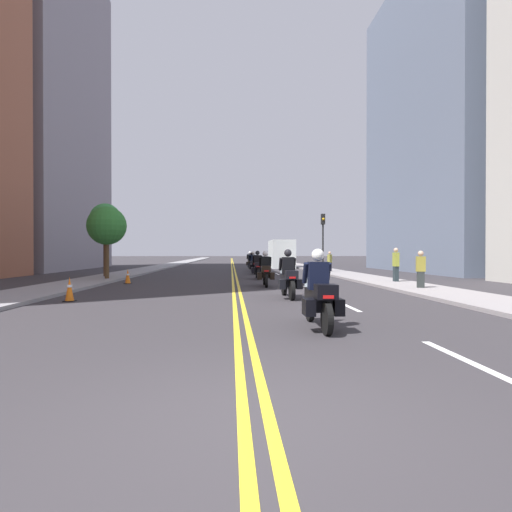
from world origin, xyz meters
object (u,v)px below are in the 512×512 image
object	(u,v)px
motorcycle_2	(265,272)
pedestrian_2	(421,270)
motorcycle_1	(288,279)
traffic_cone_1	(128,276)
street_tree_0	(105,219)
street_tree_1	(107,226)
motorcycle_0	(319,296)
motorcycle_3	(258,268)
parked_truck	(281,255)
motorcycle_5	(252,263)
pedestrian_1	(330,262)
motorcycle_4	(254,265)
traffic_cone_0	(70,289)
traffic_light_near	(323,232)
motorcycle_6	(250,262)
pedestrian_0	(396,265)

from	to	relation	value
motorcycle_2	pedestrian_2	distance (m)	6.63
motorcycle_1	pedestrian_2	size ratio (longest dim) A/B	1.39
traffic_cone_1	street_tree_0	bearing A→B (deg)	117.61
motorcycle_2	street_tree_1	size ratio (longest dim) A/B	0.53
motorcycle_0	pedestrian_2	distance (m)	10.01
motorcycle_3	parked_truck	xyz separation A→B (m)	(3.54, 17.79, 0.61)
motorcycle_3	motorcycle_5	xyz separation A→B (m)	(0.22, 10.80, -0.02)
pedestrian_1	motorcycle_4	bearing A→B (deg)	-29.96
traffic_cone_0	traffic_light_near	bearing A→B (deg)	55.01
motorcycle_4	motorcycle_6	distance (m)	9.94
pedestrian_1	parked_truck	world-z (taller)	parked_truck
motorcycle_0	motorcycle_4	xyz separation A→B (m)	(-0.13, 21.45, 0.01)
motorcycle_0	pedestrian_1	world-z (taller)	pedestrian_1
motorcycle_0	parked_truck	size ratio (longest dim) A/B	0.35
motorcycle_3	motorcycle_2	bearing A→B (deg)	-89.02
motorcycle_2	street_tree_0	bearing A→B (deg)	144.71
traffic_light_near	parked_truck	bearing A→B (deg)	98.92
motorcycle_1	street_tree_0	xyz separation A→B (m)	(-9.61, 11.74, 2.91)
motorcycle_4	motorcycle_6	bearing A→B (deg)	85.62
traffic_cone_1	motorcycle_5	bearing A→B (deg)	64.01
motorcycle_2	parked_truck	xyz separation A→B (m)	(3.54, 23.23, 0.60)
motorcycle_6	motorcycle_2	bearing A→B (deg)	-93.21
pedestrian_2	traffic_cone_1	bearing A→B (deg)	177.72
traffic_light_near	pedestrian_0	bearing A→B (deg)	-83.14
motorcycle_4	traffic_cone_1	size ratio (longest dim) A/B	2.96
pedestrian_1	street_tree_1	distance (m)	16.77
traffic_cone_1	pedestrian_0	size ratio (longest dim) A/B	0.41
motorcycle_1	motorcycle_5	xyz separation A→B (m)	(-0.16, 21.12, -0.02)
motorcycle_6	pedestrian_2	distance (m)	24.06
motorcycle_1	motorcycle_2	bearing A→B (deg)	92.79
motorcycle_4	motorcycle_0	bearing A→B (deg)	-93.00
pedestrian_2	street_tree_0	world-z (taller)	street_tree_0
motorcycle_0	motorcycle_2	distance (m)	10.55
motorcycle_2	traffic_light_near	bearing A→B (deg)	66.85
motorcycle_2	traffic_light_near	distance (m)	13.13
pedestrian_0	pedestrian_1	size ratio (longest dim) A/B	1.09
motorcycle_0	traffic_cone_0	distance (m)	8.60
traffic_cone_1	parked_truck	distance (m)	23.57
motorcycle_3	pedestrian_1	xyz separation A→B (m)	(6.06, 7.16, 0.18)
pedestrian_2	traffic_cone_0	bearing A→B (deg)	-150.03
motorcycle_6	traffic_cone_0	bearing A→B (deg)	-107.33
motorcycle_6	traffic_light_near	world-z (taller)	traffic_light_near
motorcycle_0	pedestrian_0	xyz separation A→B (m)	(6.40, 11.72, 0.26)
traffic_cone_0	pedestrian_1	bearing A→B (deg)	54.73
motorcycle_2	pedestrian_1	size ratio (longest dim) A/B	1.33
traffic_cone_0	pedestrian_2	xyz separation A→B (m)	(12.84, 2.94, 0.45)
motorcycle_4	traffic_light_near	size ratio (longest dim) A/B	0.48
motorcycle_6	traffic_light_near	distance (m)	10.69
street_tree_1	pedestrian_0	bearing A→B (deg)	-12.37
motorcycle_3	pedestrian_2	bearing A→B (deg)	-51.27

